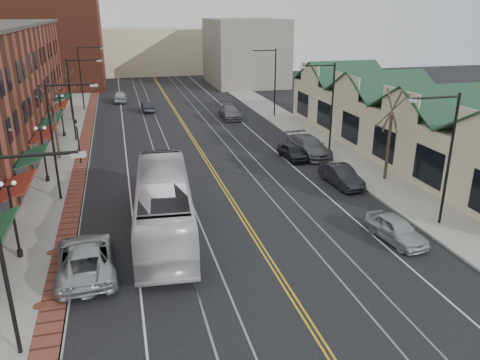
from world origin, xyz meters
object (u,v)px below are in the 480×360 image
parked_car_c (309,146)px  parked_car_a (396,229)px  parked_suv (86,258)px  parked_car_b (341,176)px  parked_car_d (293,152)px  transit_bus (164,205)px

parked_car_c → parked_car_a: bearing=-101.3°
parked_suv → parked_car_b: size_ratio=1.32×
parked_car_d → transit_bus: bearing=-141.1°
parked_car_a → parked_car_c: bearing=77.3°
transit_bus → parked_suv: transit_bus is taller
transit_bus → parked_car_c: size_ratio=2.19×
parked_suv → parked_car_d: parked_suv is taller
transit_bus → parked_car_d: transit_bus is taller
parked_suv → transit_bus: bearing=-143.8°
parked_car_c → transit_bus: bearing=-144.7°
transit_bus → parked_car_b: bearing=-156.2°
parked_car_a → parked_car_d: parked_car_a is taller
parked_suv → parked_car_c: bearing=-142.4°
parked_suv → parked_car_a: parked_suv is taller
transit_bus → parked_car_b: (13.72, 4.76, -1.06)m
transit_bus → parked_car_b: transit_bus is taller
parked_suv → parked_car_c: (18.60, 16.04, 0.02)m
transit_bus → parked_car_a: bearing=165.9°
transit_bus → parked_car_c: 19.03m
parked_suv → parked_car_a: 17.03m
transit_bus → parked_suv: (-4.30, -3.52, -0.97)m
parked_suv → parked_car_d: size_ratio=1.51×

